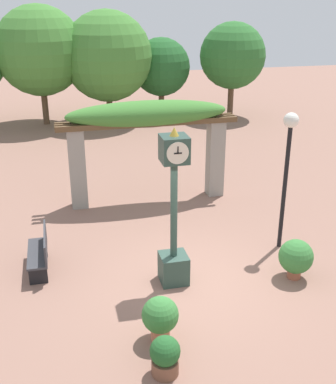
# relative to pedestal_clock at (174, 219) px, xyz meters

# --- Properties ---
(ground_plane) EXTENTS (60.00, 60.00, 0.00)m
(ground_plane) POSITION_rel_pedestal_clock_xyz_m (0.37, -0.08, -1.46)
(ground_plane) COLOR #8E6656
(pedestal_clock) EXTENTS (0.57, 0.57, 3.34)m
(pedestal_clock) POSITION_rel_pedestal_clock_xyz_m (0.00, 0.00, 0.00)
(pedestal_clock) COLOR #2D473D
(pedestal_clock) RESTS_ON ground
(pergola) EXTENTS (5.09, 1.05, 2.94)m
(pergola) POSITION_rel_pedestal_clock_xyz_m (0.37, 4.42, 0.82)
(pergola) COLOR gray
(pergola) RESTS_ON ground
(potted_plant_near_left) EXTENTS (0.73, 0.73, 0.88)m
(potted_plant_near_left) POSITION_rel_pedestal_clock_xyz_m (2.54, -0.47, -0.97)
(potted_plant_near_left) COLOR #9E563D
(potted_plant_near_left) RESTS_ON ground
(potted_plant_near_right) EXTENTS (0.65, 0.65, 0.84)m
(potted_plant_near_right) POSITION_rel_pedestal_clock_xyz_m (-0.68, -1.76, -0.98)
(potted_plant_near_right) COLOR #B26B4C
(potted_plant_near_right) RESTS_ON ground
(potted_plant_far_left) EXTENTS (0.49, 0.49, 0.69)m
(potted_plant_far_left) POSITION_rel_pedestal_clock_xyz_m (-0.79, -2.58, -1.11)
(potted_plant_far_left) COLOR brown
(potted_plant_far_left) RESTS_ON ground
(park_bench) EXTENTS (0.42, 1.38, 0.89)m
(park_bench) POSITION_rel_pedestal_clock_xyz_m (-2.71, 1.12, -1.03)
(park_bench) COLOR #38383D
(park_bench) RESTS_ON ground
(lamp_post) EXTENTS (0.34, 0.34, 3.27)m
(lamp_post) POSITION_rel_pedestal_clock_xyz_m (2.85, 0.88, 0.94)
(lamp_post) COLOR black
(lamp_post) RESTS_ON ground
(tree_line) EXTENTS (15.21, 4.32, 5.32)m
(tree_line) POSITION_rel_pedestal_clock_xyz_m (-0.30, 14.34, 1.61)
(tree_line) COLOR brown
(tree_line) RESTS_ON ground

